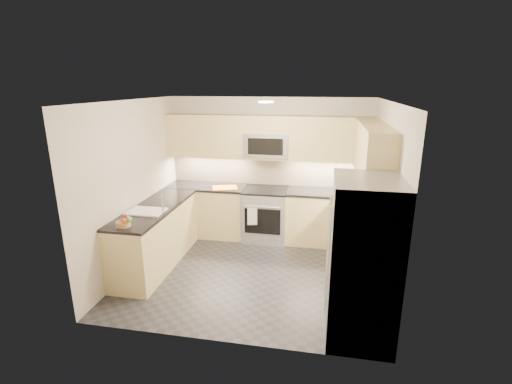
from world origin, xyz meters
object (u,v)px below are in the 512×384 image
(gas_range, at_px, (265,215))
(fruit_basket, at_px, (123,224))
(microwave, at_px, (267,145))
(refrigerator, at_px, (363,260))
(cutting_board, at_px, (225,188))
(utensil_bowl, at_px, (355,187))

(gas_range, distance_m, fruit_basket, 2.65)
(microwave, relative_size, fruit_basket, 4.05)
(refrigerator, bearing_deg, cutting_board, 132.79)
(utensil_bowl, bearing_deg, fruit_basket, -144.63)
(utensil_bowl, bearing_deg, microwave, 177.83)
(microwave, height_order, cutting_board, microwave)
(gas_range, xyz_separation_m, microwave, (0.00, 0.12, 1.24))
(fruit_basket, bearing_deg, refrigerator, -6.28)
(refrigerator, xyz_separation_m, fruit_basket, (-2.98, 0.33, 0.07))
(microwave, height_order, fruit_basket, microwave)
(gas_range, distance_m, microwave, 1.25)
(utensil_bowl, xyz_separation_m, fruit_basket, (-3.05, -2.16, -0.06))
(gas_range, bearing_deg, utensil_bowl, 2.54)
(microwave, xyz_separation_m, utensil_bowl, (1.52, -0.06, -0.67))
(gas_range, height_order, utensil_bowl, utensil_bowl)
(cutting_board, relative_size, fruit_basket, 2.31)
(refrigerator, xyz_separation_m, cutting_board, (-2.17, 2.34, 0.05))
(gas_range, bearing_deg, refrigerator, -59.12)
(gas_range, bearing_deg, fruit_basket, -126.12)
(refrigerator, bearing_deg, utensil_bowl, 88.42)
(microwave, distance_m, refrigerator, 3.04)
(utensil_bowl, distance_m, fruit_basket, 3.74)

